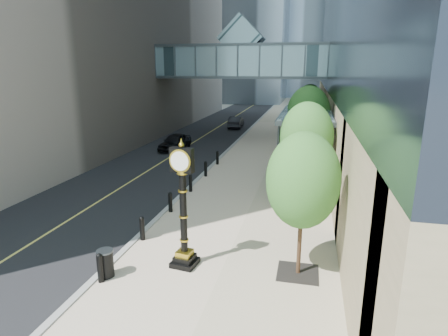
{
  "coord_description": "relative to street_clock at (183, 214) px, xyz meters",
  "views": [
    {
      "loc": [
        3.69,
        -8.77,
        6.86
      ],
      "look_at": [
        0.09,
        6.95,
        2.56
      ],
      "focal_mm": 30.0,
      "sensor_mm": 36.0,
      "label": 1
    }
  ],
  "objects": [
    {
      "name": "road",
      "position": [
        -6.64,
        37.35,
        -1.99
      ],
      "size": [
        8.0,
        180.0,
        0.02
      ],
      "primitive_type": "cube",
      "color": "black",
      "rests_on": "ground"
    },
    {
      "name": "trash_bin",
      "position": [
        -2.34,
        -1.3,
        -1.49
      ],
      "size": [
        0.62,
        0.62,
        0.9
      ],
      "primitive_type": "cylinder",
      "rotation": [
        0.0,
        0.0,
        -0.21
      ],
      "color": "black",
      "rests_on": "sidewalk"
    },
    {
      "name": "entrance_canopy",
      "position": [
        3.84,
        11.35,
        2.2
      ],
      "size": [
        3.0,
        8.0,
        4.38
      ],
      "color": "#383F44",
      "rests_on": "ground"
    },
    {
      "name": "curb",
      "position": [
        -2.64,
        37.35,
        -1.96
      ],
      "size": [
        0.25,
        180.0,
        0.07
      ],
      "primitive_type": "cube",
      "color": "gray",
      "rests_on": "ground"
    },
    {
      "name": "street_trees",
      "position": [
        3.96,
        13.85,
        1.66
      ],
      "size": [
        2.81,
        28.5,
        5.78
      ],
      "color": "black",
      "rests_on": "sidewalk"
    },
    {
      "name": "car_far",
      "position": [
        -4.45,
        32.13,
        -1.3
      ],
      "size": [
        1.58,
        4.15,
        1.35
      ],
      "primitive_type": "imported",
      "rotation": [
        0.0,
        0.0,
        3.18
      ],
      "color": "black",
      "rests_on": "road"
    },
    {
      "name": "skywalk",
      "position": [
        -2.64,
        25.35,
        5.72
      ],
      "size": [
        17.0,
        4.2,
        5.8
      ],
      "color": "slate",
      "rests_on": "ground"
    },
    {
      "name": "bollard_row",
      "position": [
        -2.34,
        6.35,
        -1.49
      ],
      "size": [
        0.2,
        16.2,
        0.9
      ],
      "color": "black",
      "rests_on": "sidewalk"
    },
    {
      "name": "street_clock",
      "position": [
        0.0,
        0.0,
        0.0
      ],
      "size": [
        0.95,
        0.95,
        4.47
      ],
      "rotation": [
        0.0,
        0.0,
        -0.14
      ],
      "color": "black",
      "rests_on": "sidewalk"
    },
    {
      "name": "pedestrian",
      "position": [
        3.27,
        8.65,
        -1.19
      ],
      "size": [
        0.63,
        0.51,
        1.5
      ],
      "primitive_type": "imported",
      "rotation": [
        0.0,
        0.0,
        3.46
      ],
      "color": "#BCB8AC",
      "rests_on": "sidewalk"
    },
    {
      "name": "sidewalk",
      "position": [
        1.36,
        37.35,
        -1.97
      ],
      "size": [
        8.0,
        180.0,
        0.06
      ],
      "primitive_type": "cube",
      "color": "#BBA890",
      "rests_on": "ground"
    },
    {
      "name": "car_near",
      "position": [
        -7.18,
        18.65,
        -1.28
      ],
      "size": [
        2.07,
        4.23,
        1.39
      ],
      "primitive_type": "imported",
      "rotation": [
        0.0,
        0.0,
        -0.11
      ],
      "color": "black",
      "rests_on": "road"
    },
    {
      "name": "ground",
      "position": [
        0.36,
        -2.65,
        -2.0
      ],
      "size": [
        320.0,
        320.0,
        0.0
      ],
      "primitive_type": "plane",
      "color": "gray",
      "rests_on": "ground"
    }
  ]
}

